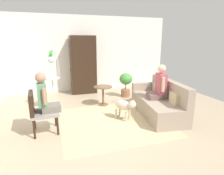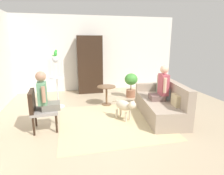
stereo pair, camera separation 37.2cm
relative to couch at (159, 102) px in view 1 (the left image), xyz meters
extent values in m
plane|color=tan|center=(-1.31, -0.08, -0.33)|extent=(7.79, 7.79, 0.00)
cube|color=silver|center=(-1.31, 3.23, 1.11)|extent=(6.54, 0.12, 2.88)
cube|color=#C6B284|center=(-1.35, -0.11, -0.32)|extent=(2.53, 2.49, 0.01)
cube|color=gray|center=(-0.07, -0.02, -0.10)|extent=(1.11, 2.11, 0.45)
cube|color=gray|center=(0.26, -0.07, 0.36)|extent=(0.45, 2.02, 0.48)
cube|color=gray|center=(0.06, 0.88, 0.24)|extent=(0.86, 0.29, 0.23)
cube|color=#C6B284|center=(0.06, -0.55, 0.26)|extent=(0.14, 0.33, 0.28)
cube|color=#9EB2B7|center=(0.14, 0.00, 0.26)|extent=(0.14, 0.28, 0.28)
cube|color=gray|center=(0.22, 0.54, 0.26)|extent=(0.15, 0.35, 0.28)
cylinder|color=black|center=(-2.69, 0.08, -0.12)|extent=(0.04, 0.04, 0.41)
cylinder|color=black|center=(-2.66, -0.39, -0.12)|extent=(0.04, 0.04, 0.41)
cylinder|color=black|center=(-3.14, 0.05, -0.12)|extent=(0.04, 0.04, 0.41)
cylinder|color=black|center=(-3.11, -0.42, -0.12)|extent=(0.04, 0.04, 0.41)
cube|color=gray|center=(-2.90, -0.17, 0.11)|extent=(0.59, 0.60, 0.06)
cube|color=black|center=(-3.14, -0.18, 0.37)|extent=(0.12, 0.57, 0.45)
cube|color=#705550|center=(-0.15, -0.01, 0.19)|extent=(0.41, 0.40, 0.14)
cube|color=#B24C59|center=(0.00, -0.03, 0.53)|extent=(0.23, 0.37, 0.53)
sphere|color=#DDB293|center=(0.00, -0.03, 0.92)|extent=(0.21, 0.21, 0.21)
cylinder|color=#DDB293|center=(-0.07, -0.24, 0.55)|extent=(0.08, 0.08, 0.37)
cylinder|color=#DDB293|center=(-0.01, 0.19, 0.55)|extent=(0.08, 0.08, 0.37)
cube|color=slate|center=(-2.76, -0.16, 0.21)|extent=(0.40, 0.37, 0.14)
cube|color=#598C66|center=(-2.92, -0.17, 0.52)|extent=(0.20, 0.35, 0.47)
sphere|color=#A57A60|center=(-2.92, -0.17, 0.89)|extent=(0.22, 0.22, 0.22)
cylinder|color=#A57A60|center=(-2.89, 0.04, 0.54)|extent=(0.08, 0.08, 0.33)
cylinder|color=#A57A60|center=(-2.87, -0.38, 0.54)|extent=(0.08, 0.08, 0.33)
cylinder|color=brown|center=(-1.24, 1.16, 0.25)|extent=(0.56, 0.56, 0.02)
cylinder|color=brown|center=(-1.24, 1.16, -0.04)|extent=(0.06, 0.06, 0.57)
cylinder|color=brown|center=(-1.24, 1.16, -0.31)|extent=(0.29, 0.29, 0.03)
ellipsoid|color=beige|center=(-1.05, -0.02, 0.04)|extent=(0.45, 0.52, 0.25)
sphere|color=beige|center=(-0.90, -0.26, 0.12)|extent=(0.19, 0.19, 0.19)
cone|color=beige|center=(-0.86, -0.24, 0.21)|extent=(0.06, 0.06, 0.06)
cone|color=beige|center=(-0.95, -0.29, 0.21)|extent=(0.06, 0.06, 0.06)
cylinder|color=beige|center=(-1.21, 0.24, 0.08)|extent=(0.12, 0.17, 0.10)
cylinder|color=beige|center=(-0.91, -0.12, -0.20)|extent=(0.06, 0.06, 0.24)
cylinder|color=beige|center=(-1.03, -0.19, -0.20)|extent=(0.06, 0.06, 0.24)
cylinder|color=beige|center=(-1.07, 0.16, -0.20)|extent=(0.06, 0.06, 0.24)
cylinder|color=beige|center=(-1.20, 0.08, -0.20)|extent=(0.06, 0.06, 0.24)
cylinder|color=silver|center=(-2.69, 1.29, -0.31)|extent=(0.36, 0.36, 0.03)
cylinder|color=silver|center=(-2.69, 1.29, 0.12)|extent=(0.04, 0.04, 0.89)
cylinder|color=silver|center=(-2.69, 1.29, 0.58)|extent=(0.44, 0.44, 0.02)
cylinder|color=silver|center=(-2.48, 1.29, 0.84)|extent=(0.01, 0.01, 0.51)
cylinder|color=silver|center=(-2.52, 1.41, 0.84)|extent=(0.01, 0.01, 0.51)
cylinder|color=silver|center=(-2.63, 1.49, 0.84)|extent=(0.01, 0.01, 0.51)
cylinder|color=silver|center=(-2.76, 1.49, 0.84)|extent=(0.01, 0.01, 0.51)
cylinder|color=silver|center=(-2.86, 1.41, 0.84)|extent=(0.01, 0.01, 0.51)
cylinder|color=silver|center=(-2.90, 1.29, 0.84)|extent=(0.01, 0.01, 0.51)
cylinder|color=silver|center=(-2.86, 1.17, 0.84)|extent=(0.01, 0.01, 0.51)
cylinder|color=silver|center=(-2.76, 1.09, 0.84)|extent=(0.01, 0.01, 0.51)
cylinder|color=silver|center=(-2.63, 1.09, 0.84)|extent=(0.01, 0.01, 0.51)
cylinder|color=silver|center=(-2.52, 1.17, 0.84)|extent=(0.01, 0.01, 0.51)
sphere|color=silver|center=(-2.69, 1.29, 1.10)|extent=(0.18, 0.18, 0.18)
ellipsoid|color=green|center=(-2.68, 1.29, 1.26)|extent=(0.09, 0.10, 0.16)
sphere|color=green|center=(-2.66, 1.29, 1.34)|extent=(0.07, 0.07, 0.07)
cone|color=#D8BF4C|center=(-2.62, 1.29, 1.34)|extent=(0.03, 0.02, 0.02)
ellipsoid|color=green|center=(-2.72, 1.29, 1.21)|extent=(0.12, 0.03, 0.04)
cylinder|color=#996047|center=(-0.24, 1.80, -0.20)|extent=(0.32, 0.32, 0.26)
cylinder|color=brown|center=(-0.24, 1.80, 0.03)|extent=(0.03, 0.03, 0.20)
ellipsoid|color=#449239|center=(-0.24, 1.80, 0.31)|extent=(0.45, 0.45, 0.41)
cube|color=black|center=(-1.56, 2.82, 0.74)|extent=(0.92, 0.56, 2.13)
camera|label=1|loc=(-2.69, -4.19, 1.61)|focal=30.10mm
camera|label=2|loc=(-2.33, -4.29, 1.61)|focal=30.10mm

